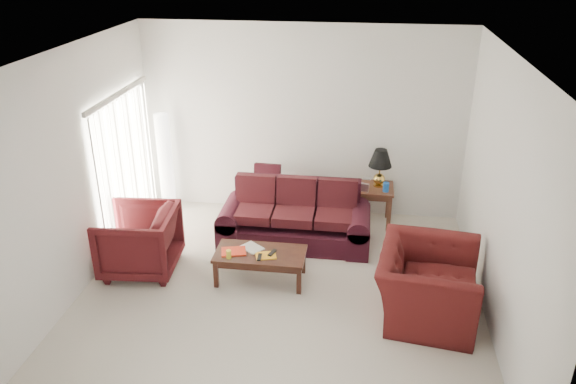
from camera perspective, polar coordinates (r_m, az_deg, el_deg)
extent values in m
plane|color=beige|center=(7.19, -0.95, -10.46)|extent=(5.00, 5.00, 0.00)
cube|color=silver|center=(8.43, -16.09, 2.39)|extent=(0.10, 2.00, 2.16)
cube|color=black|center=(8.77, -2.12, 1.55)|extent=(0.42, 0.22, 0.43)
cube|color=#B8B8BC|center=(8.51, 7.81, 0.46)|extent=(0.13, 0.08, 0.13)
cylinder|color=blue|center=(8.55, 9.92, 0.49)|extent=(0.11, 0.11, 0.14)
cube|color=silver|center=(8.80, 8.05, 1.38)|extent=(0.15, 0.17, 0.05)
imported|color=#3B0D10|center=(7.72, -14.89, -4.81)|extent=(1.05, 1.02, 0.89)
imported|color=#3B0D0D|center=(6.84, 13.96, -9.07)|extent=(1.29, 1.43, 0.84)
cube|color=red|center=(7.31, -5.55, -6.03)|extent=(0.36, 0.31, 0.02)
cube|color=beige|center=(7.38, -3.69, -5.67)|extent=(0.35, 0.34, 0.02)
cube|color=orange|center=(7.20, -2.27, -6.47)|extent=(0.30, 0.25, 0.01)
cube|color=black|center=(7.13, -2.91, -6.62)|extent=(0.06, 0.16, 0.02)
cube|color=black|center=(7.22, -1.61, -6.17)|extent=(0.10, 0.17, 0.02)
cylinder|color=yellow|center=(7.17, -6.04, -6.30)|extent=(0.08, 0.08, 0.11)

